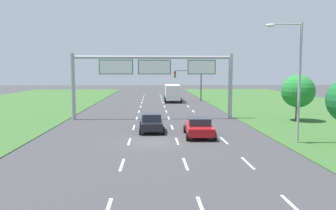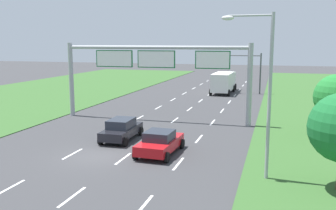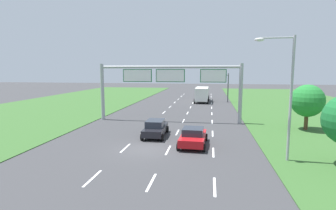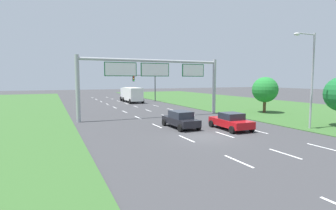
# 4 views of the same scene
# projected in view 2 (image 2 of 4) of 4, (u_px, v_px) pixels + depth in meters

# --- Properties ---
(ground_plane) EXTENTS (200.00, 200.00, 0.00)m
(ground_plane) POSITION_uv_depth(u_px,v_px,m) (97.00, 156.00, 23.41)
(ground_plane) COLOR #38383A
(lane_dashes_inner_left) EXTENTS (0.14, 68.40, 0.01)m
(lane_dashes_inner_left) POSITION_uv_depth(u_px,v_px,m) (149.00, 112.00, 38.09)
(lane_dashes_inner_left) COLOR white
(lane_dashes_inner_left) RESTS_ON ground_plane
(lane_dashes_inner_right) EXTENTS (0.14, 68.40, 0.01)m
(lane_dashes_inner_right) POSITION_uv_depth(u_px,v_px,m) (183.00, 114.00, 37.13)
(lane_dashes_inner_right) COLOR white
(lane_dashes_inner_right) RESTS_ON ground_plane
(lane_dashes_slip) EXTENTS (0.14, 68.40, 0.01)m
(lane_dashes_slip) POSITION_uv_depth(u_px,v_px,m) (218.00, 116.00, 36.16)
(lane_dashes_slip) COLOR white
(lane_dashes_slip) RESTS_ON ground_plane
(car_near_red) EXTENTS (2.14, 4.42, 1.56)m
(car_near_red) POSITION_uv_depth(u_px,v_px,m) (121.00, 129.00, 27.25)
(car_near_red) COLOR black
(car_near_red) RESTS_ON ground_plane
(car_lead_silver) EXTENTS (2.36, 4.39, 1.51)m
(car_lead_silver) POSITION_uv_depth(u_px,v_px,m) (160.00, 142.00, 23.81)
(car_lead_silver) COLOR red
(car_lead_silver) RESTS_ON ground_plane
(box_truck) EXTENTS (2.81, 8.60, 2.86)m
(box_truck) POSITION_uv_depth(u_px,v_px,m) (224.00, 81.00, 52.77)
(box_truck) COLOR silver
(box_truck) RESTS_ON ground_plane
(sign_gantry) EXTENTS (17.24, 0.44, 7.00)m
(sign_gantry) POSITION_uv_depth(u_px,v_px,m) (155.00, 66.00, 33.31)
(sign_gantry) COLOR #9EA0A5
(sign_gantry) RESTS_ON ground_plane
(traffic_light_mast) EXTENTS (4.76, 0.49, 5.60)m
(traffic_light_mast) POSITION_uv_depth(u_px,v_px,m) (246.00, 66.00, 51.45)
(traffic_light_mast) COLOR #47494F
(traffic_light_mast) RESTS_ON ground_plane
(street_lamp) EXTENTS (2.61, 0.32, 8.50)m
(street_lamp) POSITION_uv_depth(u_px,v_px,m) (262.00, 82.00, 18.76)
(street_lamp) COLOR #9EA0A5
(street_lamp) RESTS_ON ground_plane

